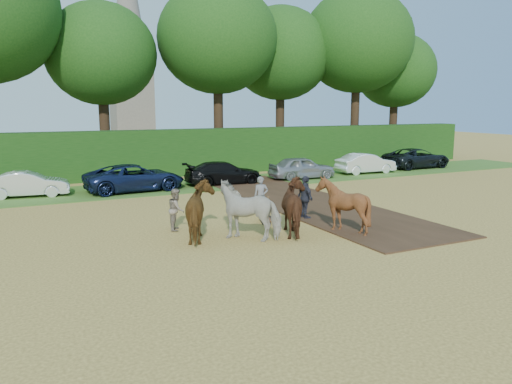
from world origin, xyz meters
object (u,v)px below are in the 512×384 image
object	(u,v)px
plough_team	(274,208)
church	(129,34)
spectator_near	(176,209)
parked_cars	(240,171)
spectator_far	(305,198)

from	to	relation	value
plough_team	church	distance (m)	54.80
church	plough_team	bearing A→B (deg)	-97.21
spectator_near	plough_team	xyz separation A→B (m)	(2.88, -2.24, 0.21)
spectator_near	parked_cars	world-z (taller)	spectator_near
plough_team	parked_cars	world-z (taller)	plough_team
spectator_far	plough_team	world-z (taller)	plough_team
spectator_near	church	size ratio (longest dim) A/B	0.06
parked_cars	church	world-z (taller)	church
spectator_far	parked_cars	xyz separation A→B (m)	(1.69, 10.13, -0.18)
parked_cars	spectator_near	bearing A→B (deg)	-125.73
spectator_near	plough_team	size ratio (longest dim) A/B	0.22
spectator_near	spectator_far	bearing A→B (deg)	-74.18
spectator_near	spectator_far	distance (m)	5.23
spectator_near	spectator_far	xyz separation A→B (m)	(5.20, -0.55, 0.11)
spectator_near	church	world-z (taller)	church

